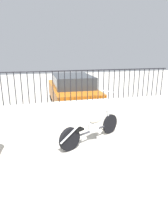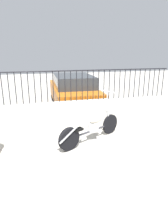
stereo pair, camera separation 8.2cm
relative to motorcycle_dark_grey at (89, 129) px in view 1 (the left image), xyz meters
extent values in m
plane|color=#ADA89E|center=(-1.92, -1.30, -0.39)|extent=(40.00, 40.00, 0.00)
cube|color=beige|center=(-1.92, 1.23, 0.07)|extent=(10.23, 0.18, 0.91)
cylinder|color=black|center=(-2.30, 1.23, 1.02)|extent=(0.02, 0.02, 0.99)
cylinder|color=black|center=(-2.11, 1.23, 1.02)|extent=(0.02, 0.02, 0.99)
cylinder|color=black|center=(-1.92, 1.23, 1.02)|extent=(0.02, 0.02, 0.99)
cylinder|color=black|center=(-1.74, 1.23, 1.02)|extent=(0.02, 0.02, 0.99)
cylinder|color=black|center=(-1.55, 1.23, 1.02)|extent=(0.02, 0.02, 0.99)
cylinder|color=black|center=(-1.37, 1.23, 1.02)|extent=(0.02, 0.02, 0.99)
cylinder|color=black|center=(-1.18, 1.23, 1.02)|extent=(0.02, 0.02, 0.99)
cylinder|color=black|center=(-0.99, 1.23, 1.02)|extent=(0.02, 0.02, 0.99)
cylinder|color=black|center=(-0.81, 1.23, 1.02)|extent=(0.02, 0.02, 0.99)
cylinder|color=black|center=(-0.62, 1.23, 1.02)|extent=(0.02, 0.02, 0.99)
cylinder|color=black|center=(-0.44, 1.23, 1.02)|extent=(0.02, 0.02, 0.99)
cylinder|color=black|center=(-0.25, 1.23, 1.02)|extent=(0.02, 0.02, 0.99)
cylinder|color=black|center=(-0.06, 1.23, 1.02)|extent=(0.02, 0.02, 0.99)
cylinder|color=black|center=(0.12, 1.23, 1.02)|extent=(0.02, 0.02, 0.99)
cylinder|color=black|center=(0.31, 1.23, 1.02)|extent=(0.02, 0.02, 0.99)
cylinder|color=black|center=(0.49, 1.23, 1.02)|extent=(0.02, 0.02, 0.99)
cylinder|color=black|center=(0.68, 1.23, 1.02)|extent=(0.02, 0.02, 0.99)
cylinder|color=black|center=(0.87, 1.23, 1.02)|extent=(0.02, 0.02, 0.99)
cylinder|color=black|center=(1.05, 1.23, 1.02)|extent=(0.02, 0.02, 0.99)
cylinder|color=black|center=(1.24, 1.23, 1.02)|extent=(0.02, 0.02, 0.99)
cylinder|color=black|center=(1.42, 1.23, 1.02)|extent=(0.02, 0.02, 0.99)
cylinder|color=black|center=(1.61, 1.23, 1.02)|extent=(0.02, 0.02, 0.99)
cylinder|color=black|center=(1.80, 1.23, 1.02)|extent=(0.02, 0.02, 0.99)
cylinder|color=black|center=(1.98, 1.23, 1.02)|extent=(0.02, 0.02, 0.99)
cylinder|color=black|center=(2.17, 1.23, 1.02)|extent=(0.02, 0.02, 0.99)
cylinder|color=black|center=(2.35, 1.23, 1.02)|extent=(0.02, 0.02, 0.99)
cylinder|color=black|center=(2.54, 1.23, 1.02)|extent=(0.02, 0.02, 0.99)
cylinder|color=black|center=(2.72, 1.23, 1.02)|extent=(0.02, 0.02, 0.99)
cylinder|color=black|center=(2.91, 1.23, 1.02)|extent=(0.02, 0.02, 0.99)
cylinder|color=black|center=(3.10, 1.23, 1.02)|extent=(0.02, 0.02, 0.99)
cylinder|color=black|center=(-1.92, 1.23, 1.49)|extent=(10.23, 0.04, 0.04)
cylinder|color=black|center=(0.81, 0.43, -0.08)|extent=(0.57, 0.35, 0.61)
cylinder|color=black|center=(-0.62, -0.33, -0.08)|extent=(0.60, 0.39, 0.62)
cylinder|color=#38383D|center=(0.10, 0.05, -0.08)|extent=(1.34, 0.75, 0.06)
cube|color=silver|center=(0.14, 0.07, 0.02)|extent=(0.28, 0.18, 0.24)
ellipsoid|color=beige|center=(0.25, 0.13, 0.22)|extent=(0.49, 0.39, 0.18)
cube|color=black|center=(-0.35, -0.19, 0.10)|extent=(0.32, 0.27, 0.06)
cylinder|color=silver|center=(0.73, 0.39, 0.17)|extent=(0.22, 0.14, 0.51)
sphere|color=silver|center=(0.68, 0.36, 0.40)|extent=(0.11, 0.11, 0.11)
cylinder|color=silver|center=(0.65, 0.35, 0.69)|extent=(0.03, 0.03, 0.55)
cylinder|color=silver|center=(0.65, 0.35, 0.97)|extent=(0.27, 0.47, 0.03)
cylinder|color=silver|center=(-0.54, -0.37, 0.14)|extent=(0.73, 0.42, 0.46)
cylinder|color=silver|center=(-0.61, -0.25, 0.14)|extent=(0.73, 0.42, 0.46)
cylinder|color=black|center=(-0.43, 5.39, -0.07)|extent=(0.13, 0.64, 0.64)
cylinder|color=black|center=(1.25, 5.34, -0.07)|extent=(0.13, 0.64, 0.64)
cylinder|color=black|center=(-0.53, 2.54, -0.07)|extent=(0.13, 0.64, 0.64)
cylinder|color=black|center=(1.16, 2.49, -0.07)|extent=(0.13, 0.64, 0.64)
cube|color=orange|center=(0.36, 3.94, 0.20)|extent=(1.95, 4.66, 0.70)
cube|color=#2D3338|center=(0.36, 3.71, 0.80)|extent=(1.69, 2.26, 0.51)
camera|label=1|loc=(-1.51, -4.94, 2.07)|focal=32.00mm
camera|label=2|loc=(-1.43, -4.96, 2.07)|focal=32.00mm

